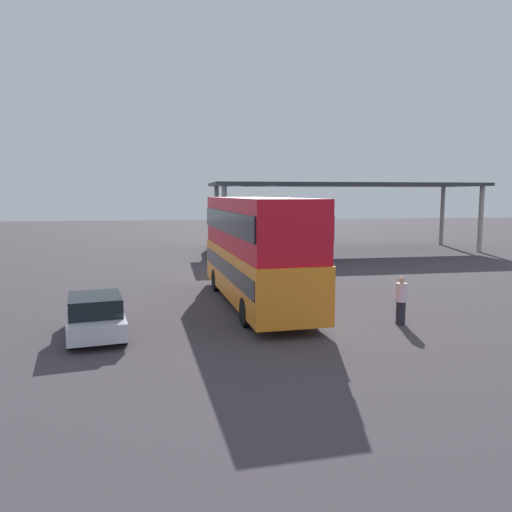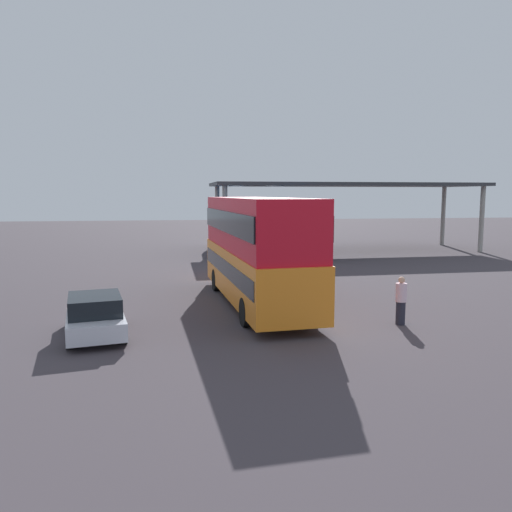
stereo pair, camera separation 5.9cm
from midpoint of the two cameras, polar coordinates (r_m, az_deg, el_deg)
name	(u,v)px [view 2 (the right image)]	position (r m, az deg, el deg)	size (l,w,h in m)	color
ground_plane	(299,325)	(17.27, 5.14, -7.98)	(140.00, 140.00, 0.00)	#413A40
double_decker_main	(256,247)	(20.01, 0.08, 1.09)	(3.39, 10.69, 4.35)	orange
parked_hatchback	(95,316)	(16.57, -17.97, -6.56)	(2.37, 3.97, 1.35)	silver
double_decker_near_canopy	(233,223)	(38.20, -2.64, 3.84)	(2.75, 11.47, 4.15)	silver
double_decker_mid_row	(289,224)	(36.90, 3.84, 3.65)	(2.62, 10.46, 4.07)	silver
depot_canopy	(347,187)	(39.79, 10.51, 7.84)	(21.28, 7.17, 5.35)	#33353A
pedestrian_waiting	(401,301)	(17.85, 16.47, -4.98)	(0.38, 0.38, 1.68)	#262633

